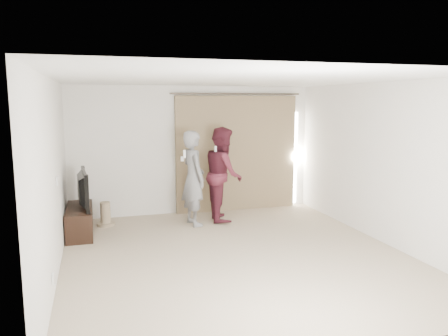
{
  "coord_description": "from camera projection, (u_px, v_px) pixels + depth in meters",
  "views": [
    {
      "loc": [
        -1.97,
        -5.96,
        2.29
      ],
      "look_at": [
        0.17,
        1.2,
        1.14
      ],
      "focal_mm": 35.0,
      "sensor_mm": 36.0,
      "label": 1
    }
  ],
  "objects": [
    {
      "name": "wall_left",
      "position": [
        53.0,
        179.0,
        5.64
      ],
      "size": [
        0.04,
        5.5,
        2.6
      ],
      "color": "white",
      "rests_on": "ground"
    },
    {
      "name": "tv_console",
      "position": [
        80.0,
        221.0,
        7.56
      ],
      "size": [
        0.43,
        1.24,
        0.48
      ],
      "primitive_type": "cube",
      "color": "black",
      "rests_on": "ground"
    },
    {
      "name": "tv",
      "position": [
        78.0,
        189.0,
        7.48
      ],
      "size": [
        0.23,
        1.13,
        0.64
      ],
      "primitive_type": "imported",
      "rotation": [
        0.0,
        0.0,
        1.64
      ],
      "color": "black",
      "rests_on": "tv_console"
    },
    {
      "name": "person_man",
      "position": [
        193.0,
        178.0,
        8.07
      ],
      "size": [
        0.54,
        0.71,
        1.76
      ],
      "color": "gray",
      "rests_on": "ground"
    },
    {
      "name": "floor",
      "position": [
        236.0,
        255.0,
        6.55
      ],
      "size": [
        5.5,
        5.5,
        0.0
      ],
      "primitive_type": "plane",
      "color": "#BDA78D",
      "rests_on": "ground"
    },
    {
      "name": "wall_back",
      "position": [
        194.0,
        150.0,
        8.96
      ],
      "size": [
        5.0,
        0.04,
        2.6
      ],
      "primitive_type": "cube",
      "color": "white",
      "rests_on": "ground"
    },
    {
      "name": "curtain",
      "position": [
        237.0,
        153.0,
        9.16
      ],
      "size": [
        2.8,
        0.11,
        2.46
      ],
      "color": "#8F7857",
      "rests_on": "ground"
    },
    {
      "name": "scratching_post",
      "position": [
        106.0,
        216.0,
        8.1
      ],
      "size": [
        0.33,
        0.33,
        0.44
      ],
      "color": "tan",
      "rests_on": "ground"
    },
    {
      "name": "person_woman",
      "position": [
        223.0,
        174.0,
        8.42
      ],
      "size": [
        0.8,
        0.96,
        1.81
      ],
      "color": "#561D2A",
      "rests_on": "ground"
    },
    {
      "name": "ceiling",
      "position": [
        237.0,
        79.0,
        6.16
      ],
      "size": [
        5.0,
        5.5,
        0.01
      ],
      "primitive_type": "cube",
      "color": "white",
      "rests_on": "wall_back"
    }
  ]
}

